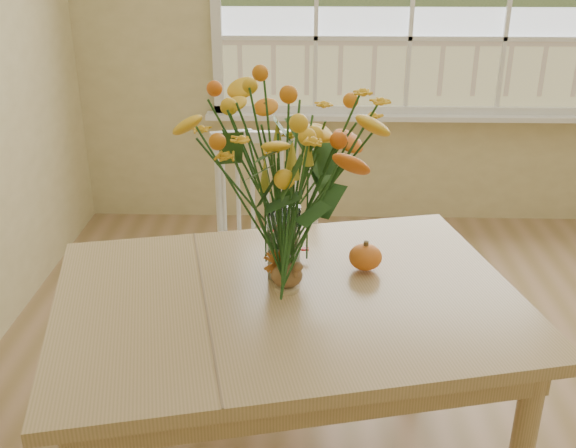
{
  "coord_description": "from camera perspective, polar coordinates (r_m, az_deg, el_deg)",
  "views": [
    {
      "loc": [
        -0.6,
        -1.83,
        1.74
      ],
      "look_at": [
        -0.65,
        -0.05,
        0.96
      ],
      "focal_mm": 42.0,
      "sensor_mm": 36.0,
      "label": 1
    }
  ],
  "objects": [
    {
      "name": "pumpkin",
      "position": [
        2.16,
        6.56,
        -2.9
      ],
      "size": [
        0.11,
        0.11,
        0.08
      ],
      "primitive_type": "ellipsoid",
      "color": "orange",
      "rests_on": "dining_table"
    },
    {
      "name": "turkey_figurine",
      "position": [
        2.03,
        -0.1,
        -4.39
      ],
      "size": [
        0.1,
        0.08,
        0.12
      ],
      "rotation": [
        0.0,
        0.0,
        0.04
      ],
      "color": "#CCB78C",
      "rests_on": "dining_table"
    },
    {
      "name": "dining_table",
      "position": [
        2.08,
        -0.02,
        -8.12
      ],
      "size": [
        1.56,
        1.26,
        0.74
      ],
      "rotation": [
        0.0,
        0.0,
        0.22
      ],
      "color": "tan",
      "rests_on": "floor"
    },
    {
      "name": "windsor_chair",
      "position": [
        2.81,
        -1.88,
        -1.51
      ],
      "size": [
        0.45,
        0.43,
        0.96
      ],
      "rotation": [
        0.0,
        0.0,
        -0.01
      ],
      "color": "white",
      "rests_on": "floor"
    },
    {
      "name": "wall_back",
      "position": [
        4.14,
        10.43,
        18.01
      ],
      "size": [
        4.0,
        0.02,
        2.7
      ],
      "primitive_type": "cube",
      "color": "#C8B980",
      "rests_on": "floor"
    },
    {
      "name": "flower_vase",
      "position": [
        1.99,
        -0.37,
        4.52
      ],
      "size": [
        0.49,
        0.49,
        0.58
      ],
      "color": "white",
      "rests_on": "dining_table"
    },
    {
      "name": "dark_gourd",
      "position": [
        2.22,
        -0.71,
        -2.17
      ],
      "size": [
        0.13,
        0.1,
        0.07
      ],
      "color": "#38160F",
      "rests_on": "dining_table"
    }
  ]
}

